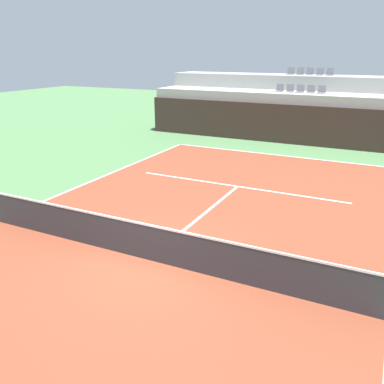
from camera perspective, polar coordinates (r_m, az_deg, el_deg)
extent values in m
plane|color=#477042|center=(10.20, -6.25, -9.55)|extent=(80.00, 80.00, 0.00)
cube|color=brown|center=(10.19, -6.25, -9.52)|extent=(11.00, 24.00, 0.01)
cube|color=white|center=(20.62, 11.84, 5.17)|extent=(11.00, 0.10, 0.00)
cube|color=white|center=(15.50, 6.48, 0.80)|extent=(8.26, 0.10, 0.00)
cube|color=white|center=(12.72, 1.48, -3.30)|extent=(0.10, 6.40, 0.00)
cube|color=#33231E|center=(23.22, 13.95, 9.27)|extent=(17.54, 0.30, 2.16)
cube|color=#9E9E99|center=(24.48, 14.73, 10.33)|extent=(17.54, 2.40, 2.69)
cube|color=#9E9E99|center=(26.76, 15.94, 11.86)|extent=(17.54, 2.40, 3.53)
cube|color=slate|center=(24.59, 12.25, 13.77)|extent=(0.44, 0.44, 0.04)
cube|color=slate|center=(24.76, 12.41, 14.30)|extent=(0.44, 0.04, 0.40)
cube|color=slate|center=(24.45, 13.62, 13.64)|extent=(0.44, 0.44, 0.04)
cube|color=slate|center=(24.62, 13.77, 14.18)|extent=(0.44, 0.04, 0.40)
cube|color=slate|center=(24.32, 15.01, 13.50)|extent=(0.44, 0.44, 0.04)
cube|color=slate|center=(24.50, 15.16, 14.04)|extent=(0.44, 0.04, 0.40)
cube|color=slate|center=(24.21, 16.41, 13.35)|extent=(0.44, 0.44, 0.04)
cube|color=slate|center=(24.39, 16.55, 13.90)|extent=(0.44, 0.04, 0.40)
cube|color=slate|center=(24.11, 17.82, 13.20)|extent=(0.44, 0.44, 0.04)
cube|color=slate|center=(24.29, 17.95, 13.74)|extent=(0.44, 0.04, 0.40)
cube|color=slate|center=(26.86, 13.73, 15.90)|extent=(0.44, 0.44, 0.04)
cube|color=slate|center=(27.04, 13.87, 16.38)|extent=(0.44, 0.04, 0.40)
cube|color=slate|center=(26.73, 15.01, 15.79)|extent=(0.44, 0.44, 0.04)
cube|color=slate|center=(26.91, 15.15, 16.26)|extent=(0.44, 0.04, 0.40)
cube|color=slate|center=(26.61, 16.30, 15.66)|extent=(0.44, 0.44, 0.04)
cube|color=slate|center=(26.80, 16.43, 16.14)|extent=(0.44, 0.04, 0.40)
cube|color=slate|center=(26.51, 17.59, 15.53)|extent=(0.44, 0.44, 0.04)
cube|color=slate|center=(26.70, 17.72, 16.01)|extent=(0.44, 0.04, 0.40)
cube|color=slate|center=(26.42, 18.90, 15.39)|extent=(0.44, 0.44, 0.04)
cube|color=slate|center=(26.61, 19.02, 15.87)|extent=(0.44, 0.04, 0.40)
cube|color=#333338|center=(9.98, -6.35, -7.18)|extent=(10.90, 0.02, 0.92)
cube|color=white|center=(9.77, -6.45, -4.64)|extent=(10.90, 0.04, 0.05)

